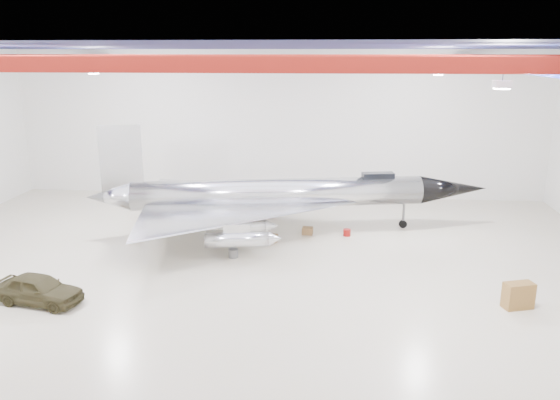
# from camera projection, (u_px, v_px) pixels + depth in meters

# --- Properties ---
(floor) EXTENTS (40.00, 40.00, 0.00)m
(floor) POSITION_uv_depth(u_px,v_px,m) (248.00, 268.00, 28.13)
(floor) COLOR beige
(floor) RESTS_ON ground
(wall_back) EXTENTS (40.00, 0.00, 40.00)m
(wall_back) POSITION_uv_depth(u_px,v_px,m) (277.00, 125.00, 41.10)
(wall_back) COLOR silver
(wall_back) RESTS_ON floor
(ceiling) EXTENTS (40.00, 40.00, 0.00)m
(ceiling) POSITION_uv_depth(u_px,v_px,m) (244.00, 47.00, 25.25)
(ceiling) COLOR #0A0F38
(ceiling) RESTS_ON wall_back
(ceiling_structure) EXTENTS (39.50, 29.50, 1.08)m
(ceiling_structure) POSITION_uv_depth(u_px,v_px,m) (244.00, 62.00, 25.43)
(ceiling_structure) COLOR maroon
(ceiling_structure) RESTS_ON ceiling
(jet_aircraft) EXTENTS (24.57, 16.48, 6.74)m
(jet_aircraft) POSITION_uv_depth(u_px,v_px,m) (278.00, 197.00, 33.33)
(jet_aircraft) COLOR silver
(jet_aircraft) RESTS_ON floor
(jeep) EXTENTS (4.18, 2.30, 1.35)m
(jeep) POSITION_uv_depth(u_px,v_px,m) (39.00, 289.00, 24.05)
(jeep) COLOR #36301B
(jeep) RESTS_ON floor
(desk) EXTENTS (1.40, 0.98, 1.16)m
(desk) POSITION_uv_depth(u_px,v_px,m) (518.00, 295.00, 23.63)
(desk) COLOR brown
(desk) RESTS_ON floor
(crate_ply) EXTENTS (0.63, 0.55, 0.38)m
(crate_ply) POSITION_uv_depth(u_px,v_px,m) (137.00, 236.00, 32.41)
(crate_ply) COLOR olive
(crate_ply) RESTS_ON floor
(toolbox_red) EXTENTS (0.52, 0.47, 0.30)m
(toolbox_red) POSITION_uv_depth(u_px,v_px,m) (272.00, 213.00, 37.30)
(toolbox_red) COLOR maroon
(toolbox_red) RESTS_ON floor
(engine_drum) EXTENTS (0.69, 0.69, 0.47)m
(engine_drum) POSITION_uv_depth(u_px,v_px,m) (233.00, 253.00, 29.57)
(engine_drum) COLOR #59595B
(engine_drum) RESTS_ON floor
(parts_bin) EXTENTS (0.68, 0.56, 0.45)m
(parts_bin) POSITION_uv_depth(u_px,v_px,m) (308.00, 231.00, 33.33)
(parts_bin) COLOR olive
(parts_bin) RESTS_ON floor
(crate_small) EXTENTS (0.40, 0.33, 0.27)m
(crate_small) POSITION_uv_depth(u_px,v_px,m) (167.00, 226.00, 34.63)
(crate_small) COLOR #59595B
(crate_small) RESTS_ON floor
(tool_chest) EXTENTS (0.51, 0.51, 0.41)m
(tool_chest) POSITION_uv_depth(u_px,v_px,m) (347.00, 233.00, 33.07)
(tool_chest) COLOR maroon
(tool_chest) RESTS_ON floor
(oil_barrel) EXTENTS (0.71, 0.63, 0.43)m
(oil_barrel) POSITION_uv_depth(u_px,v_px,m) (272.00, 238.00, 32.08)
(oil_barrel) COLOR olive
(oil_barrel) RESTS_ON floor
(spares_box) EXTENTS (0.52, 0.52, 0.38)m
(spares_box) POSITION_uv_depth(u_px,v_px,m) (262.00, 213.00, 37.25)
(spares_box) COLOR #59595B
(spares_box) RESTS_ON floor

